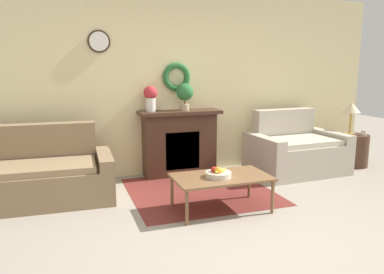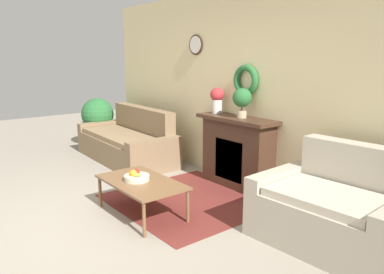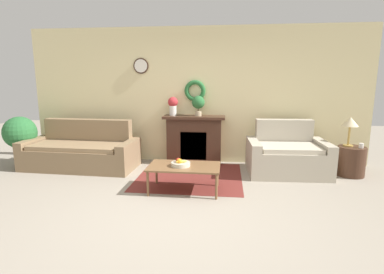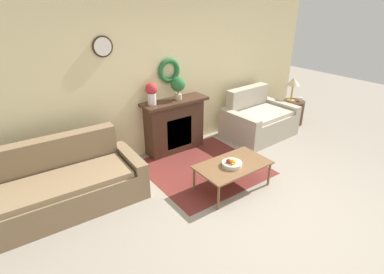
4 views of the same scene
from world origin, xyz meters
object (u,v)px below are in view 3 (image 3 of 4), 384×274
(potted_plant_floor_by_couch, at_px, (20,134))
(fireplace, at_px, (194,140))
(coffee_table, at_px, (184,168))
(vase_on_mantel_left, at_px, (173,105))
(fruit_bowl, at_px, (180,163))
(table_lamp, at_px, (350,123))
(couch_left, at_px, (82,152))
(mug, at_px, (361,146))
(side_table_by_loveseat, at_px, (351,161))
(potted_plant_on_mantel, at_px, (198,103))
(loveseat_right, at_px, (287,156))

(potted_plant_floor_by_couch, bearing_deg, fireplace, 7.83)
(coffee_table, height_order, vase_on_mantel_left, vase_on_mantel_left)
(fruit_bowl, relative_size, vase_on_mantel_left, 0.78)
(table_lamp, height_order, potted_plant_floor_by_couch, table_lamp)
(couch_left, distance_m, mug, 5.09)
(fruit_bowl, height_order, potted_plant_floor_by_couch, potted_plant_floor_by_couch)
(mug, bearing_deg, potted_plant_floor_by_couch, 179.43)
(coffee_table, bearing_deg, side_table_by_loveseat, 21.00)
(vase_on_mantel_left, bearing_deg, potted_plant_floor_by_couch, -170.96)
(couch_left, xyz_separation_m, potted_plant_on_mantel, (2.21, 0.50, 0.92))
(side_table_by_loveseat, xyz_separation_m, potted_plant_floor_by_couch, (-6.25, -0.02, 0.35))
(coffee_table, relative_size, fruit_bowl, 3.74)
(couch_left, bearing_deg, mug, 1.77)
(coffee_table, xyz_separation_m, fruit_bowl, (-0.05, -0.03, 0.07))
(potted_plant_on_mantel, bearing_deg, potted_plant_floor_by_couch, -172.58)
(potted_plant_floor_by_couch, bearing_deg, fruit_bowl, -18.00)
(loveseat_right, bearing_deg, vase_on_mantel_left, 165.74)
(vase_on_mantel_left, distance_m, potted_plant_floor_by_couch, 3.08)
(side_table_by_loveseat, bearing_deg, fireplace, 170.99)
(table_lamp, height_order, vase_on_mantel_left, vase_on_mantel_left)
(coffee_table, bearing_deg, table_lamp, 22.25)
(fireplace, height_order, couch_left, fireplace)
(vase_on_mantel_left, bearing_deg, side_table_by_loveseat, -7.95)
(loveseat_right, xyz_separation_m, fruit_bowl, (-1.77, -1.13, 0.11))
(fruit_bowl, bearing_deg, loveseat_right, 32.48)
(fireplace, xyz_separation_m, coffee_table, (0.01, -1.53, -0.13))
(fireplace, distance_m, fruit_bowl, 1.57)
(potted_plant_on_mantel, bearing_deg, table_lamp, -8.19)
(fireplace, relative_size, table_lamp, 2.33)
(coffee_table, xyz_separation_m, potted_plant_on_mantel, (0.07, 1.52, 0.85))
(table_lamp, height_order, mug, table_lamp)
(loveseat_right, distance_m, potted_plant_on_mantel, 1.93)
(potted_plant_on_mantel, bearing_deg, fruit_bowl, -94.35)
(loveseat_right, xyz_separation_m, mug, (1.21, -0.10, 0.24))
(couch_left, height_order, table_lamp, table_lamp)
(fruit_bowl, bearing_deg, fireplace, 88.58)
(side_table_by_loveseat, xyz_separation_m, mug, (0.11, -0.08, 0.30))
(side_table_by_loveseat, bearing_deg, vase_on_mantel_left, 172.05)
(table_lamp, bearing_deg, potted_plant_on_mantel, 171.81)
(fruit_bowl, bearing_deg, coffee_table, 30.12)
(loveseat_right, xyz_separation_m, coffee_table, (-1.72, -1.10, 0.04))
(couch_left, bearing_deg, potted_plant_floor_by_couch, -179.86)
(loveseat_right, height_order, potted_plant_on_mantel, potted_plant_on_mantel)
(side_table_by_loveseat, distance_m, mug, 0.33)
(table_lamp, bearing_deg, potted_plant_floor_by_couch, -179.39)
(fruit_bowl, height_order, vase_on_mantel_left, vase_on_mantel_left)
(fruit_bowl, relative_size, mug, 3.46)
(couch_left, height_order, potted_plant_on_mantel, potted_plant_on_mantel)
(fireplace, height_order, potted_plant_floor_by_couch, fireplace)
(mug, bearing_deg, couch_left, 179.76)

